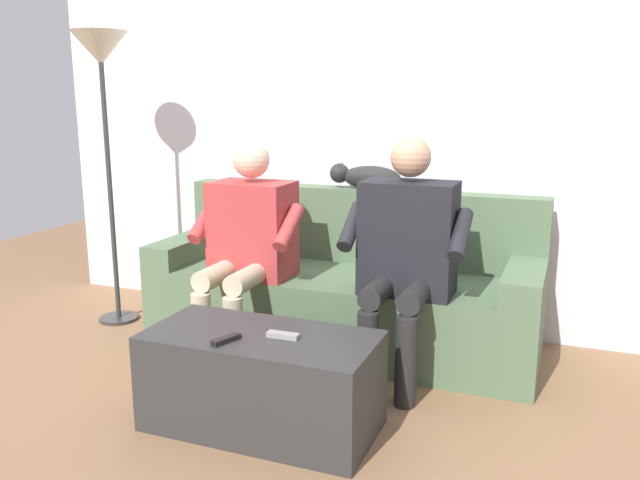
# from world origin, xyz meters

# --- Properties ---
(ground_plane) EXTENTS (8.00, 8.00, 0.00)m
(ground_plane) POSITION_xyz_m (0.00, 0.60, 0.00)
(ground_plane) COLOR #846042
(back_wall) EXTENTS (4.35, 0.06, 2.66)m
(back_wall) POSITION_xyz_m (0.00, -0.57, 1.33)
(back_wall) COLOR silver
(back_wall) RESTS_ON ground
(couch) EXTENTS (2.14, 0.74, 0.86)m
(couch) POSITION_xyz_m (0.00, -0.12, 0.29)
(couch) COLOR #516B4C
(couch) RESTS_ON ground
(coffee_table) EXTENTS (0.96, 0.47, 0.42)m
(coffee_table) POSITION_xyz_m (0.00, 0.92, 0.21)
(coffee_table) COLOR #2D2D2D
(coffee_table) RESTS_ON ground
(person_left_seated) EXTENTS (0.60, 0.53, 1.20)m
(person_left_seated) POSITION_xyz_m (-0.43, 0.21, 0.67)
(person_left_seated) COLOR black
(person_left_seated) RESTS_ON ground
(person_right_seated) EXTENTS (0.57, 0.59, 1.15)m
(person_right_seated) POSITION_xyz_m (0.43, 0.21, 0.65)
(person_right_seated) COLOR #B23838
(person_right_seated) RESTS_ON ground
(cat_on_backrest) EXTENTS (0.58, 0.12, 0.15)m
(cat_on_backrest) POSITION_xyz_m (-0.04, -0.37, 0.93)
(cat_on_backrest) COLOR black
(cat_on_backrest) RESTS_ON couch
(remote_black) EXTENTS (0.08, 0.14, 0.02)m
(remote_black) POSITION_xyz_m (0.09, 1.05, 0.43)
(remote_black) COLOR black
(remote_black) RESTS_ON coffee_table
(remote_gray) EXTENTS (0.14, 0.05, 0.02)m
(remote_gray) POSITION_xyz_m (-0.10, 0.92, 0.43)
(remote_gray) COLOR gray
(remote_gray) RESTS_ON coffee_table
(floor_lamp) EXTENTS (0.32, 0.32, 1.75)m
(floor_lamp) POSITION_xyz_m (1.45, 0.04, 1.51)
(floor_lamp) COLOR #2D2D2D
(floor_lamp) RESTS_ON ground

